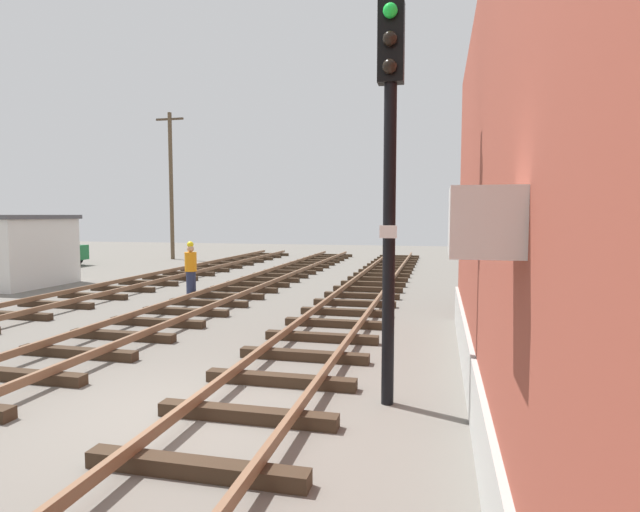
% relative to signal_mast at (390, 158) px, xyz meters
% --- Properties ---
extents(ground_plane, '(80.00, 80.00, 0.00)m').
position_rel_signal_mast_xyz_m(ground_plane, '(-2.78, -1.07, -3.56)').
color(ground_plane, slate).
extents(track_near_building, '(2.50, 55.05, 0.32)m').
position_rel_signal_mast_xyz_m(track_near_building, '(-1.77, -1.07, -3.43)').
color(track_near_building, '#38281C').
rests_on(track_near_building, ground).
extents(signal_mast, '(0.36, 0.40, 5.69)m').
position_rel_signal_mast_xyz_m(signal_mast, '(0.00, 0.00, 0.00)').
color(signal_mast, black).
rests_on(signal_mast, ground).
extents(control_hut, '(3.00, 3.80, 2.76)m').
position_rel_signal_mast_xyz_m(control_hut, '(-15.22, 9.25, -2.17)').
color(control_hut, silver).
rests_on(control_hut, ground).
extents(parked_car_green, '(4.20, 2.04, 1.76)m').
position_rel_signal_mast_xyz_m(parked_car_green, '(-20.20, 16.33, -2.65)').
color(parked_car_green, '#1E6B38').
rests_on(parked_car_green, ground).
extents(utility_pole_far, '(1.80, 0.24, 8.99)m').
position_rel_signal_mast_xyz_m(utility_pole_far, '(-15.49, 21.63, 1.14)').
color(utility_pole_far, brown).
rests_on(utility_pole_far, ground).
extents(track_worker_foreground, '(0.40, 0.40, 1.87)m').
position_rel_signal_mast_xyz_m(track_worker_foreground, '(-7.50, 8.51, -2.63)').
color(track_worker_foreground, '#262D4C').
rests_on(track_worker_foreground, ground).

